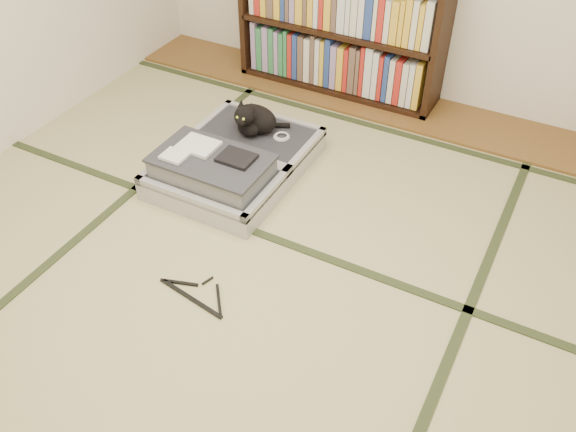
% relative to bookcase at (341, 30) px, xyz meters
% --- Properties ---
extents(floor, '(4.50, 4.50, 0.00)m').
position_rel_bookcase_xyz_m(floor, '(0.45, -2.07, -0.45)').
color(floor, tan).
rests_on(floor, ground).
extents(wood_strip, '(4.00, 0.50, 0.02)m').
position_rel_bookcase_xyz_m(wood_strip, '(0.45, -0.07, -0.44)').
color(wood_strip, brown).
rests_on(wood_strip, ground).
extents(tatami_borders, '(4.00, 4.50, 0.01)m').
position_rel_bookcase_xyz_m(tatami_borders, '(0.45, -1.57, -0.45)').
color(tatami_borders, '#2D381E').
rests_on(tatami_borders, ground).
extents(bookcase, '(1.47, 0.33, 0.94)m').
position_rel_bookcase_xyz_m(bookcase, '(0.00, 0.00, 0.00)').
color(bookcase, black).
rests_on(bookcase, wood_strip).
extents(suitcase, '(0.74, 0.99, 0.29)m').
position_rel_bookcase_xyz_m(suitcase, '(-0.10, -1.30, -0.35)').
color(suitcase, '#ADADB2').
rests_on(suitcase, floor).
extents(cat, '(0.33, 0.33, 0.27)m').
position_rel_bookcase_xyz_m(cat, '(-0.12, -1.01, -0.21)').
color(cat, black).
rests_on(cat, suitcase).
extents(cable_coil, '(0.10, 0.10, 0.02)m').
position_rel_bookcase_xyz_m(cable_coil, '(0.06, -0.97, -0.30)').
color(cable_coil, white).
rests_on(cable_coil, suitcase).
extents(hanger, '(0.41, 0.21, 0.01)m').
position_rel_bookcase_xyz_m(hanger, '(0.25, -2.20, -0.44)').
color(hanger, black).
rests_on(hanger, floor).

